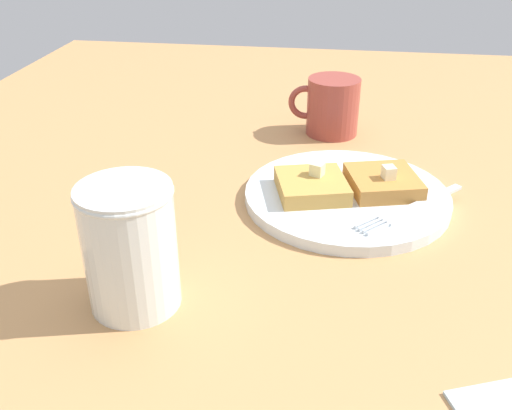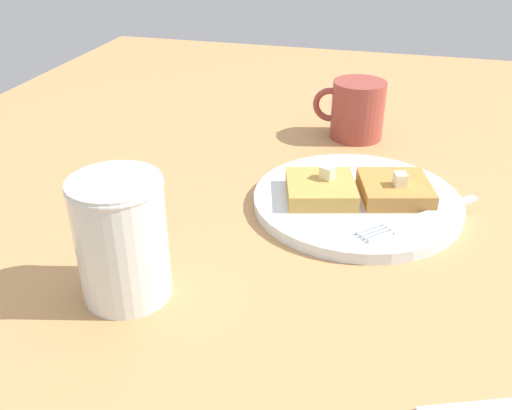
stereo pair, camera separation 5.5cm
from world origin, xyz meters
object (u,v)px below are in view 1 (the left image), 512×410
at_px(plate, 347,195).
at_px(coffee_mug, 332,106).
at_px(syrup_jar, 131,251).
at_px(fork, 407,210).

relative_size(plate, coffee_mug, 2.29).
distance_m(plate, coffee_mug, 0.21).
relative_size(plate, syrup_jar, 2.08).
relative_size(plate, fork, 1.86).
bearing_deg(plate, syrup_jar, 49.59).
bearing_deg(syrup_jar, coffee_mug, -110.18).
bearing_deg(coffee_mug, fork, 109.92).
distance_m(syrup_jar, coffee_mug, 0.44).
relative_size(fork, coffee_mug, 1.23).
bearing_deg(fork, plate, -31.07).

